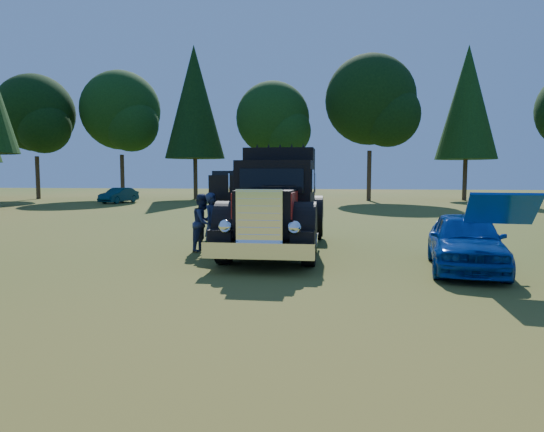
{
  "coord_description": "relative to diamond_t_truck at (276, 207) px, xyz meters",
  "views": [
    {
      "loc": [
        1.33,
        -10.99,
        2.24
      ],
      "look_at": [
        -0.36,
        1.7,
        1.12
      ],
      "focal_mm": 32.0,
      "sensor_mm": 36.0,
      "label": 1
    }
  ],
  "objects": [
    {
      "name": "diamond_t_truck",
      "position": [
        0.0,
        0.0,
        0.0
      ],
      "size": [
        3.3,
        7.16,
        3.0
      ],
      "color": "black",
      "rests_on": "ground"
    },
    {
      "name": "ground",
      "position": [
        0.38,
        -2.75,
        -1.28
      ],
      "size": [
        120.0,
        120.0,
        0.0
      ],
      "primitive_type": "plane",
      "color": "#2D5017",
      "rests_on": "ground"
    },
    {
      "name": "hotrod_coupe",
      "position": [
        4.71,
        -2.06,
        -0.6
      ],
      "size": [
        2.13,
        4.31,
        1.89
      ],
      "color": "#170692",
      "rests_on": "ground"
    },
    {
      "name": "distant_teal_car",
      "position": [
        -14.86,
        21.51,
        -0.7
      ],
      "size": [
        1.92,
        3.71,
        1.16
      ],
      "primitive_type": "imported",
      "rotation": [
        0.0,
        0.0,
        -0.2
      ],
      "color": "#0A343F",
      "rests_on": "ground"
    },
    {
      "name": "spectator_far",
      "position": [
        -2.11,
        -0.18,
        -0.45
      ],
      "size": [
        0.81,
        0.94,
        1.66
      ],
      "primitive_type": "imported",
      "rotation": [
        0.0,
        0.0,
        1.31
      ],
      "color": "#1C2143",
      "rests_on": "ground"
    },
    {
      "name": "spectator_near",
      "position": [
        -1.78,
        -0.39,
        -0.43
      ],
      "size": [
        0.59,
        0.72,
        1.71
      ],
      "primitive_type": "imported",
      "rotation": [
        0.0,
        0.0,
        1.23
      ],
      "color": "#21334D",
      "rests_on": "ground"
    },
    {
      "name": "treeline",
      "position": [
        -2.19,
        24.66,
        6.42
      ],
      "size": [
        72.1,
        24.04,
        13.84
      ],
      "color": "#2D2116",
      "rests_on": "ground"
    }
  ]
}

